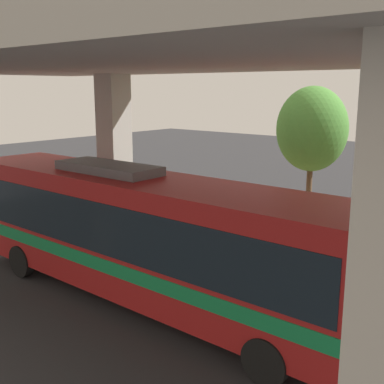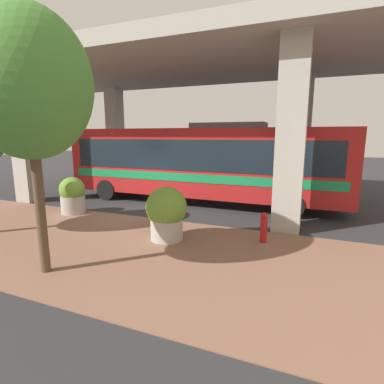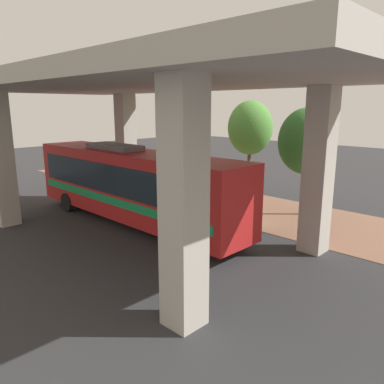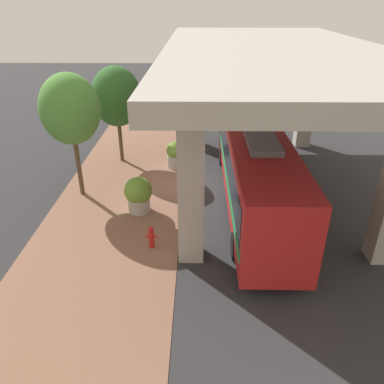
{
  "view_description": "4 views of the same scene",
  "coord_description": "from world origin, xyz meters",
  "px_view_note": "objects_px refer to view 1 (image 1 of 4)",
  "views": [
    {
      "loc": [
        11.89,
        7.05,
        5.75
      ],
      "look_at": [
        0.36,
        -2.52,
        2.5
      ],
      "focal_mm": 45.0,
      "sensor_mm": 36.0,
      "label": 1
    },
    {
      "loc": [
        -9.74,
        -6.76,
        3.18
      ],
      "look_at": [
        1.68,
        -2.06,
        0.82
      ],
      "focal_mm": 28.0,
      "sensor_mm": 36.0,
      "label": 2
    },
    {
      "loc": [
        13.57,
        12.22,
        5.48
      ],
      "look_at": [
        -0.16,
        -1.22,
        1.08
      ],
      "focal_mm": 35.0,
      "sensor_mm": 36.0,
      "label": 3
    },
    {
      "loc": [
        0.71,
        -17.38,
        8.67
      ],
      "look_at": [
        0.48,
        -2.35,
        0.81
      ],
      "focal_mm": 35.0,
      "sensor_mm": 36.0,
      "label": 4
    }
  ],
  "objects_px": {
    "bus": "(142,231)",
    "planter_front": "(228,225)",
    "street_tree_near": "(312,129)",
    "planter_middle": "(346,272)",
    "fire_hydrant": "(156,227)"
  },
  "relations": [
    {
      "from": "bus",
      "to": "planter_front",
      "type": "relative_size",
      "value": 7.83
    },
    {
      "from": "bus",
      "to": "street_tree_near",
      "type": "bearing_deg",
      "value": 174.7
    },
    {
      "from": "bus",
      "to": "planter_front",
      "type": "xyz_separation_m",
      "value": [
        -5.18,
        -0.87,
        -1.15
      ]
    },
    {
      "from": "planter_front",
      "to": "planter_middle",
      "type": "xyz_separation_m",
      "value": [
        1.37,
        5.0,
        -0.1
      ]
    },
    {
      "from": "planter_middle",
      "to": "bus",
      "type": "bearing_deg",
      "value": -47.35
    },
    {
      "from": "bus",
      "to": "fire_hydrant",
      "type": "xyz_separation_m",
      "value": [
        -4.3,
        -3.66,
        -1.54
      ]
    },
    {
      "from": "planter_middle",
      "to": "street_tree_near",
      "type": "bearing_deg",
      "value": -142.72
    },
    {
      "from": "fire_hydrant",
      "to": "street_tree_near",
      "type": "height_order",
      "value": "street_tree_near"
    },
    {
      "from": "fire_hydrant",
      "to": "planter_front",
      "type": "height_order",
      "value": "planter_front"
    },
    {
      "from": "planter_front",
      "to": "bus",
      "type": "bearing_deg",
      "value": 9.55
    },
    {
      "from": "fire_hydrant",
      "to": "planter_middle",
      "type": "relative_size",
      "value": 0.62
    },
    {
      "from": "bus",
      "to": "street_tree_near",
      "type": "height_order",
      "value": "street_tree_near"
    },
    {
      "from": "bus",
      "to": "street_tree_near",
      "type": "distance_m",
      "value": 8.56
    },
    {
      "from": "planter_middle",
      "to": "fire_hydrant",
      "type": "bearing_deg",
      "value": -93.66
    },
    {
      "from": "street_tree_near",
      "to": "planter_front",
      "type": "bearing_deg",
      "value": -28.16
    }
  ]
}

